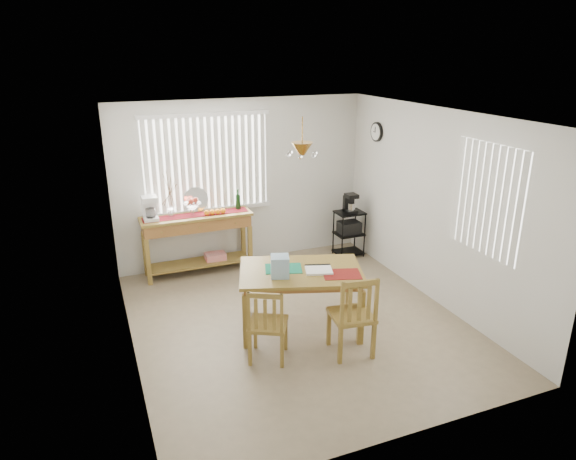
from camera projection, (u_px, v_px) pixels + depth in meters
name	position (u px, v px, depth m)	size (l,w,h in m)	color
ground	(297.00, 322.00, 6.55)	(4.00, 4.50, 0.01)	gray
room_shell	(297.00, 194.00, 6.00)	(4.20, 4.70, 2.70)	silver
sideboard	(198.00, 229.00, 7.79)	(1.66, 0.47, 0.93)	olive
sideboard_items	(178.00, 207.00, 7.58)	(1.58, 0.40, 0.72)	maroon
wire_cart	(349.00, 229.00, 8.52)	(0.45, 0.36, 0.76)	black
cart_items	(350.00, 203.00, 8.38)	(0.18, 0.22, 0.31)	black
dining_table	(301.00, 277.00, 6.19)	(1.68, 1.35, 0.78)	olive
table_items	(290.00, 267.00, 6.00)	(1.09, 0.84, 0.25)	#167B59
chair_left	(267.00, 325.00, 5.62)	(0.56, 0.56, 0.89)	olive
chair_right	(353.00, 316.00, 5.71)	(0.51, 0.51, 0.99)	olive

